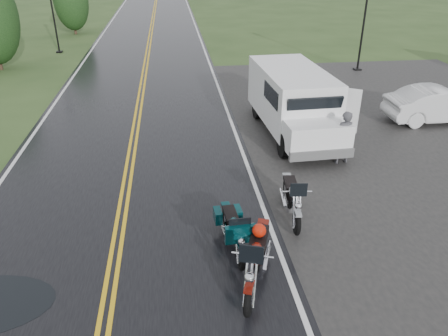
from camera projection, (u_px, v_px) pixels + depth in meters
name	position (u px, v px, depth m)	size (l,w,h in m)	color
ground	(116.00, 251.00, 10.29)	(120.00, 120.00, 0.00)	#2D471E
road	(139.00, 108.00, 19.11)	(8.00, 100.00, 0.04)	black
parking_pad	(438.00, 142.00, 15.87)	(14.00, 24.00, 0.03)	black
motorcycle_red	(250.00, 285.00, 8.18)	(0.92, 2.52, 1.49)	#61120B
motorcycle_teal	(241.00, 247.00, 9.40)	(0.76, 2.10, 1.24)	#042E32
motorcycle_silver	(298.00, 213.00, 10.53)	(0.82, 2.25, 1.33)	#95999C
van_white	(286.00, 124.00, 14.23)	(2.30, 6.14, 2.41)	white
person_at_van	(343.00, 138.00, 13.99)	(0.65, 0.42, 1.77)	#444348
sedan_white	(439.00, 105.00, 17.44)	(1.48, 4.24, 1.40)	silver
lamp_post_far_left	(54.00, 17.00, 27.97)	(0.39, 0.39, 4.55)	black
lamp_post_far_right	(363.00, 27.00, 23.86)	(0.41, 0.41, 4.74)	black
tree_left_far	(72.00, 7.00, 34.06)	(2.66, 2.66, 4.10)	#1E3D19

